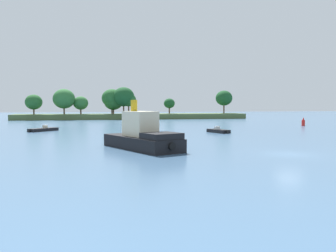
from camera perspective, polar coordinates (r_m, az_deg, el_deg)
ground_plane at (r=35.98m, az=18.38°, el=-4.19°), size 400.00×400.00×0.00m
treeline_island at (r=117.94m, az=-6.96°, el=2.90°), size 73.50×10.94×10.12m
small_motorboat at (r=67.19m, az=-18.88°, el=-0.52°), size 4.86×5.18×1.04m
fishing_skiff at (r=60.80m, az=7.86°, el=-0.76°), size 2.95×4.69×1.04m
tugboat at (r=37.95m, az=-3.98°, el=-1.65°), size 7.55×11.18×5.12m
channel_buoy_red at (r=85.03m, az=20.34°, el=0.57°), size 0.70×0.70×1.90m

